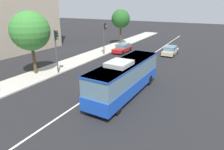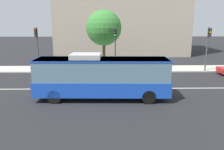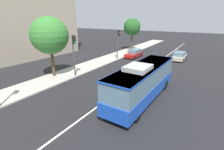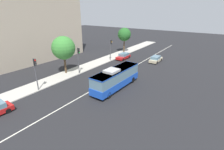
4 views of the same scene
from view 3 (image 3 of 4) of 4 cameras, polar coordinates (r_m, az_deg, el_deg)
ground_plane at (r=18.07m, az=4.67°, el=-3.92°), size 160.00×160.00×0.00m
sidewalk_kerb at (r=22.85m, az=-14.52°, el=0.69°), size 80.00×3.68×0.14m
lane_centre_line at (r=18.07m, az=4.67°, el=-3.90°), size 76.00×0.16×0.01m
transit_bus at (r=14.85m, az=10.53°, el=-1.89°), size 10.06×2.77×3.46m
sedan_beige at (r=31.44m, az=22.27°, el=6.08°), size 4.50×1.83×1.46m
sedan_red at (r=31.61m, az=7.61°, el=7.40°), size 4.51×1.84×1.46m
traffic_light_mid_block at (r=29.06m, az=2.13°, el=12.21°), size 0.34×0.62×5.20m
traffic_light_far_corner at (r=20.44m, az=-12.97°, el=8.81°), size 0.34×0.62×5.20m
street_tree_kerbside_left at (r=38.07m, az=6.94°, el=16.10°), size 3.71×3.71×7.02m
street_tree_kerbside_centre at (r=21.16m, az=-20.75°, el=12.59°), size 4.39×4.39×7.30m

